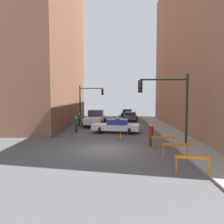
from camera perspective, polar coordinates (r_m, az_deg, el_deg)
The scene contains 16 objects.
ground_plane at distance 15.48m, azimuth -1.74°, elevation -9.75°, with size 120.00×120.00×0.00m, color #4C4C4F.
sidewalk_right at distance 16.38m, azimuth 20.77°, elevation -9.03°, with size 2.40×44.00×0.12m.
building_corner_left at distance 32.59m, azimuth -23.08°, elevation 17.44°, with size 14.00×20.00×22.73m.
traffic_light_near at distance 16.45m, azimuth 15.12°, elevation 3.36°, with size 3.64×0.35×5.20m.
traffic_light_far at distance 31.21m, azimuth -6.36°, elevation 3.59°, with size 3.44×0.35×5.20m.
police_car at distance 22.07m, azimuth 1.13°, elevation -3.61°, with size 4.93×2.82×1.52m.
white_truck at distance 27.84m, azimuth -4.45°, elevation -1.61°, with size 2.80×5.48×1.90m.
parked_car_near at distance 33.17m, azimuth 4.85°, elevation -1.07°, with size 2.56×4.46×1.31m.
parked_car_mid at distance 40.18m, azimuth 3.99°, elevation -0.14°, with size 2.39×4.37×1.31m.
pedestrian_crossing at distance 22.63m, azimuth -9.32°, elevation -3.12°, with size 0.45×0.45×1.66m.
pedestrian_corner at distance 27.00m, azimuth -8.53°, elevation -1.93°, with size 0.47×0.47×1.66m.
pedestrian_sidewalk at distance 16.61m, azimuth 10.11°, elevation -5.81°, with size 0.48×0.48×1.66m.
barrier_front at distance 11.26m, azimuth 20.19°, elevation -12.15°, with size 1.58×0.46×0.90m.
barrier_mid at distance 13.80m, azimuth 16.19°, elevation -9.02°, with size 1.60×0.22×0.90m.
barrier_back at distance 15.89m, azimuth 13.13°, elevation -7.21°, with size 1.59×0.38×0.90m.
traffic_cone at distance 18.88m, azimuth 2.29°, elevation -6.21°, with size 0.36×0.36×0.66m.
Camera 1 is at (0.76, -15.00, 3.74)m, focal length 35.00 mm.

